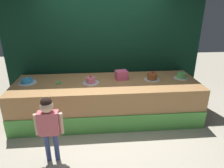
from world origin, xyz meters
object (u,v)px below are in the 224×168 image
(cake_far_left, at_px, (27,81))
(cake_center_right, at_px, (152,77))
(pink_box, at_px, (121,75))
(donut, at_px, (59,83))
(cake_center_left, at_px, (91,81))
(child_figure, at_px, (49,121))
(cake_far_right, at_px, (181,76))

(cake_far_left, bearing_deg, cake_center_right, -0.83)
(pink_box, height_order, cake_far_left, pink_box)
(donut, xyz_separation_m, cake_far_left, (-0.62, 0.09, 0.02))
(cake_far_left, height_order, cake_center_left, cake_center_left)
(donut, bearing_deg, pink_box, 6.30)
(donut, height_order, cake_center_left, cake_center_left)
(donut, relative_size, cake_far_left, 0.33)
(child_figure, xyz_separation_m, cake_far_left, (-0.64, 1.29, 0.13))
(cake_center_left, bearing_deg, pink_box, 14.40)
(pink_box, height_order, cake_center_right, pink_box)
(cake_far_left, relative_size, cake_center_left, 1.10)
(donut, relative_size, cake_center_right, 0.37)
(cake_center_right, bearing_deg, pink_box, 172.43)
(cake_far_left, distance_m, cake_center_left, 1.24)
(cake_center_right, bearing_deg, cake_far_left, 179.17)
(cake_far_right, bearing_deg, cake_center_right, -177.81)
(child_figure, xyz_separation_m, donut, (-0.03, 1.20, 0.11))
(pink_box, xyz_separation_m, cake_far_left, (-1.85, -0.05, -0.05))
(child_figure, relative_size, donut, 9.01)
(child_figure, relative_size, cake_far_left, 2.98)
(cake_far_right, bearing_deg, cake_center_left, -176.91)
(pink_box, bearing_deg, donut, -173.70)
(donut, bearing_deg, cake_far_right, 1.81)
(cake_far_right, bearing_deg, child_figure, -152.47)
(cake_far_left, bearing_deg, cake_center_left, -5.20)
(cake_far_left, distance_m, cake_far_right, 3.08)
(pink_box, height_order, cake_far_right, pink_box)
(pink_box, distance_m, cake_center_right, 0.62)
(donut, xyz_separation_m, cake_center_right, (1.85, 0.05, 0.05))
(child_figure, bearing_deg, donut, 91.20)
(cake_center_right, xyz_separation_m, cake_far_right, (0.62, 0.02, -0.01))
(pink_box, relative_size, cake_far_left, 0.66)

